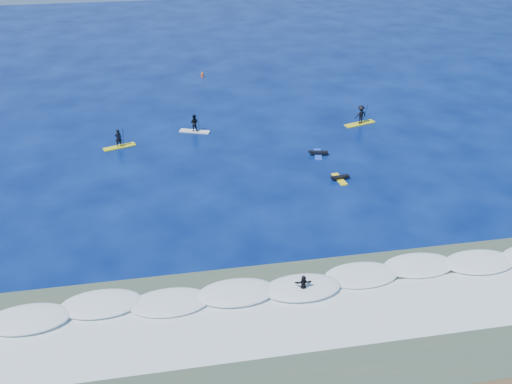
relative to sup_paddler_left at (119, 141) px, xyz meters
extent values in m
plane|color=#030E3F|center=(10.59, -12.42, -0.65)|extent=(160.00, 160.00, 0.00)
cube|color=#3C5240|center=(10.59, -26.42, -0.64)|extent=(90.00, 13.00, 0.01)
cube|color=white|center=(10.59, -22.42, -0.65)|extent=(40.00, 6.00, 0.30)
cube|color=silver|center=(10.59, -25.42, -0.65)|extent=(34.00, 5.00, 0.02)
cube|color=yellow|center=(0.00, 0.00, -0.60)|extent=(3.03, 1.62, 0.10)
imported|color=black|center=(0.00, 0.00, 0.30)|extent=(0.71, 0.58, 1.69)
cylinder|color=black|center=(0.42, 0.14, 0.24)|extent=(0.25, 0.66, 1.97)
cube|color=black|center=(0.42, 0.14, -0.69)|extent=(0.12, 0.03, 0.29)
cube|color=silver|center=(7.13, 2.34, -0.60)|extent=(3.02, 1.73, 0.10)
imported|color=black|center=(7.13, 2.34, 0.30)|extent=(1.00, 0.89, 1.69)
cylinder|color=black|center=(7.54, 2.19, 0.24)|extent=(0.28, 0.65, 1.97)
cube|color=black|center=(7.54, 2.19, -0.69)|extent=(0.12, 0.03, 0.29)
cube|color=yellow|center=(23.67, 1.34, -0.59)|extent=(3.37, 1.72, 0.11)
imported|color=black|center=(23.67, 1.34, 0.40)|extent=(1.36, 1.02, 1.88)
cylinder|color=black|center=(24.14, 1.48, 0.34)|extent=(0.26, 0.74, 2.19)
cube|color=black|center=(24.14, 1.48, -0.70)|extent=(0.13, 0.03, 0.33)
cube|color=yellow|center=(18.10, -9.60, -0.60)|extent=(0.81, 2.15, 0.10)
cube|color=black|center=(18.20, -9.59, -0.43)|extent=(1.48, 0.56, 0.24)
sphere|color=black|center=(17.39, -9.69, -0.33)|extent=(0.24, 0.24, 0.24)
cube|color=blue|center=(17.61, -4.78, -0.59)|extent=(1.05, 2.32, 0.11)
cube|color=black|center=(17.71, -4.80, -0.41)|extent=(1.60, 0.72, 0.26)
sphere|color=black|center=(16.85, -4.62, -0.30)|extent=(0.26, 0.26, 0.26)
cube|color=silver|center=(11.54, -23.24, -0.45)|extent=(1.72, 0.55, 0.09)
imported|color=black|center=(11.54, -23.24, 0.17)|extent=(1.07, 0.39, 1.14)
cylinder|color=#FE5916|center=(9.46, 18.91, -0.40)|extent=(0.31, 0.31, 0.49)
cone|color=#FE5916|center=(9.46, 18.91, -0.04)|extent=(0.22, 0.22, 0.24)
camera|label=1|loc=(4.04, -49.18, 21.81)|focal=40.00mm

